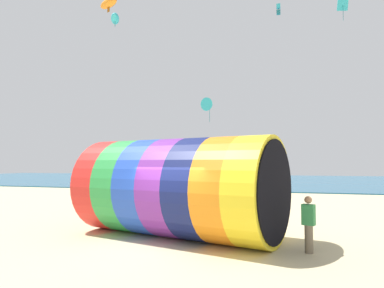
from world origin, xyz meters
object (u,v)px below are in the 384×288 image
object	(u,v)px
kite_cyan_delta	(210,104)
kite_cyan_box	(278,9)
bystander_near_water	(246,189)
kite_cyan_parafoil	(115,19)
kite_cyan_diamond	(343,3)
kite_orange_parafoil	(109,3)
kite_handler	(309,224)
giant_inflatable_tube	(178,187)

from	to	relation	value
kite_cyan_delta	kite_cyan_box	bearing A→B (deg)	5.39
bystander_near_water	kite_cyan_parafoil	bearing A→B (deg)	-154.43
kite_cyan_parafoil	kite_cyan_diamond	xyz separation A→B (m)	(14.60, 6.62, 2.23)
kite_cyan_delta	kite_orange_parafoil	bearing A→B (deg)	-106.10
kite_handler	kite_cyan_box	distance (m)	21.94
kite_cyan_delta	kite_orange_parafoil	world-z (taller)	kite_orange_parafoil
kite_cyan_box	kite_cyan_parafoil	distance (m)	13.26
giant_inflatable_tube	kite_handler	size ratio (longest dim) A/B	4.77
giant_inflatable_tube	kite_cyan_box	bearing A→B (deg)	78.15
bystander_near_water	giant_inflatable_tube	bearing A→B (deg)	-95.61
kite_cyan_delta	kite_cyan_diamond	world-z (taller)	kite_cyan_diamond
kite_handler	kite_cyan_parafoil	distance (m)	17.97
kite_cyan_parafoil	kite_handler	bearing A→B (deg)	-38.14
kite_cyan_parafoil	bystander_near_water	distance (m)	14.09
giant_inflatable_tube	bystander_near_water	xyz separation A→B (m)	(1.13, 11.48, -0.90)
kite_orange_parafoil	bystander_near_water	size ratio (longest dim) A/B	0.88
giant_inflatable_tube	kite_cyan_diamond	size ratio (longest dim) A/B	4.26
kite_cyan_parafoil	bystander_near_water	size ratio (longest dim) A/B	0.97
kite_cyan_diamond	kite_handler	bearing A→B (deg)	-102.73
kite_cyan_delta	kite_cyan_diamond	size ratio (longest dim) A/B	1.11
kite_handler	kite_cyan_diamond	world-z (taller)	kite_cyan_diamond
giant_inflatable_tube	kite_cyan_diamond	bearing A→B (deg)	61.30
kite_cyan_delta	kite_cyan_diamond	distance (m)	12.16
kite_cyan_box	kite_cyan_delta	bearing A→B (deg)	-174.61
kite_cyan_box	bystander_near_water	bearing A→B (deg)	-116.85
giant_inflatable_tube	kite_cyan_parafoil	bearing A→B (deg)	131.23
kite_cyan_delta	kite_cyan_parafoil	distance (m)	9.92
kite_handler	kite_cyan_diamond	size ratio (longest dim) A/B	0.89
kite_handler	kite_cyan_parafoil	size ratio (longest dim) A/B	1.02
kite_cyan_box	bystander_near_water	distance (m)	14.83
kite_cyan_delta	kite_handler	bearing A→B (deg)	-67.99
giant_inflatable_tube	bystander_near_water	world-z (taller)	giant_inflatable_tube
kite_cyan_box	kite_cyan_delta	distance (m)	9.33
kite_cyan_box	kite_cyan_diamond	world-z (taller)	kite_cyan_box
kite_cyan_box	kite_cyan_diamond	bearing A→B (deg)	-17.99
kite_cyan_box	kite_cyan_diamond	xyz separation A→B (m)	(4.53, -1.47, -0.74)
kite_cyan_delta	kite_orange_parafoil	distance (m)	11.96
kite_handler	kite_cyan_diamond	bearing A→B (deg)	77.27
giant_inflatable_tube	kite_orange_parafoil	bearing A→B (deg)	140.64
kite_handler	kite_orange_parafoil	xyz separation A→B (m)	(-9.74, 5.43, 10.38)
kite_cyan_delta	bystander_near_water	world-z (taller)	kite_cyan_delta
kite_orange_parafoil	bystander_near_water	xyz separation A→B (m)	(6.49, 7.08, -10.36)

